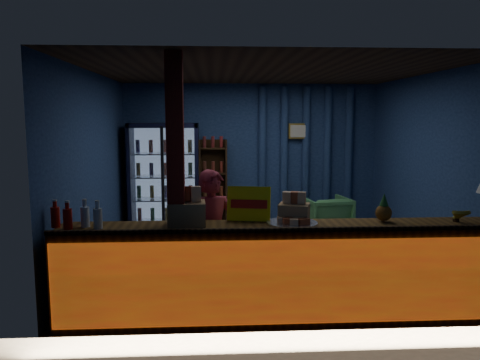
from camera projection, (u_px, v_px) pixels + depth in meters
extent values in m
plane|color=#515154|center=(263.00, 260.00, 6.57)|extent=(4.60, 4.60, 0.00)
plane|color=navy|center=(251.00, 156.00, 8.57)|extent=(4.60, 0.00, 4.60)
plane|color=navy|center=(290.00, 195.00, 4.22)|extent=(4.60, 0.00, 4.60)
plane|color=navy|center=(94.00, 170.00, 6.26)|extent=(0.00, 4.40, 4.40)
plane|color=navy|center=(428.00, 168.00, 6.52)|extent=(0.00, 4.40, 4.40)
plane|color=#472D19|center=(265.00, 72.00, 6.22)|extent=(4.60, 4.60, 0.00)
cube|color=brown|center=(284.00, 272.00, 4.62)|extent=(4.40, 0.55, 0.95)
cube|color=red|center=(289.00, 282.00, 4.34)|extent=(4.35, 0.02, 0.81)
cube|color=#3E2813|center=(289.00, 230.00, 4.29)|extent=(4.40, 0.04, 0.04)
cube|color=maroon|center=(176.00, 191.00, 4.45)|extent=(0.16, 0.16, 2.60)
cube|color=black|center=(166.00, 176.00, 8.45)|extent=(1.20, 0.06, 1.90)
cube|color=black|center=(132.00, 178.00, 8.15)|extent=(0.06, 0.60, 1.90)
cube|color=black|center=(197.00, 177.00, 8.22)|extent=(0.06, 0.60, 1.90)
cube|color=black|center=(163.00, 125.00, 8.06)|extent=(1.20, 0.60, 0.08)
cube|color=black|center=(166.00, 228.00, 8.30)|extent=(1.20, 0.60, 0.08)
cube|color=#99B2D8|center=(166.00, 176.00, 8.40)|extent=(1.08, 0.02, 1.74)
cube|color=white|center=(163.00, 180.00, 7.91)|extent=(1.12, 0.02, 1.78)
cube|color=black|center=(163.00, 180.00, 7.89)|extent=(0.05, 0.05, 1.80)
cube|color=silver|center=(166.00, 221.00, 8.29)|extent=(1.08, 0.48, 0.02)
cylinder|color=#A02316|center=(140.00, 214.00, 8.24)|extent=(0.07, 0.07, 0.22)
cylinder|color=#175F26|center=(153.00, 214.00, 8.26)|extent=(0.07, 0.07, 0.22)
cylinder|color=#9D7618|center=(165.00, 214.00, 8.27)|extent=(0.07, 0.07, 0.22)
cylinder|color=navy|center=(178.00, 214.00, 8.28)|extent=(0.07, 0.07, 0.22)
cylinder|color=maroon|center=(191.00, 214.00, 8.30)|extent=(0.07, 0.07, 0.22)
cube|color=silver|center=(165.00, 199.00, 8.23)|extent=(1.08, 0.48, 0.02)
cylinder|color=#175F26|center=(139.00, 192.00, 8.19)|extent=(0.07, 0.07, 0.22)
cylinder|color=#9D7618|center=(152.00, 192.00, 8.20)|extent=(0.07, 0.07, 0.22)
cylinder|color=navy|center=(165.00, 192.00, 8.22)|extent=(0.07, 0.07, 0.22)
cylinder|color=maroon|center=(178.00, 192.00, 8.23)|extent=(0.07, 0.07, 0.22)
cylinder|color=#A02316|center=(191.00, 191.00, 8.24)|extent=(0.07, 0.07, 0.22)
cube|color=silver|center=(165.00, 176.00, 8.18)|extent=(1.08, 0.48, 0.02)
cylinder|color=#9D7618|center=(138.00, 169.00, 8.14)|extent=(0.07, 0.07, 0.22)
cylinder|color=navy|center=(151.00, 169.00, 8.15)|extent=(0.07, 0.07, 0.22)
cylinder|color=maroon|center=(164.00, 169.00, 8.16)|extent=(0.07, 0.07, 0.22)
cylinder|color=#A02316|center=(177.00, 169.00, 8.18)|extent=(0.07, 0.07, 0.22)
cylinder|color=#175F26|center=(190.00, 169.00, 8.19)|extent=(0.07, 0.07, 0.22)
cube|color=silver|center=(164.00, 154.00, 8.13)|extent=(1.08, 0.48, 0.02)
cylinder|color=navy|center=(138.00, 146.00, 8.09)|extent=(0.07, 0.07, 0.22)
cylinder|color=maroon|center=(151.00, 146.00, 8.10)|extent=(0.07, 0.07, 0.22)
cylinder|color=#A02316|center=(164.00, 146.00, 8.11)|extent=(0.07, 0.07, 0.22)
cylinder|color=#175F26|center=(177.00, 146.00, 8.12)|extent=(0.07, 0.07, 0.22)
cylinder|color=#9D7618|center=(190.00, 146.00, 8.14)|extent=(0.07, 0.07, 0.22)
cube|color=#3E2813|center=(213.00, 183.00, 8.55)|extent=(0.50, 0.02, 1.60)
cube|color=#3E2813|center=(200.00, 184.00, 8.41)|extent=(0.03, 0.28, 1.60)
cube|color=#3E2813|center=(226.00, 184.00, 8.43)|extent=(0.03, 0.28, 1.60)
cube|color=#3E2813|center=(213.00, 222.00, 8.51)|extent=(0.46, 0.26, 0.02)
cube|color=#3E2813|center=(213.00, 198.00, 8.45)|extent=(0.46, 0.26, 0.02)
cube|color=#3E2813|center=(213.00, 173.00, 8.39)|extent=(0.46, 0.26, 0.02)
cube|color=#3E2813|center=(213.00, 148.00, 8.33)|extent=(0.46, 0.26, 0.02)
cylinder|color=navy|center=(262.00, 156.00, 8.52)|extent=(0.14, 0.14, 2.50)
cylinder|color=navy|center=(284.00, 156.00, 8.55)|extent=(0.14, 0.14, 2.50)
cylinder|color=navy|center=(306.00, 156.00, 8.57)|extent=(0.14, 0.14, 2.50)
cylinder|color=navy|center=(327.00, 156.00, 8.59)|extent=(0.14, 0.14, 2.50)
cylinder|color=navy|center=(349.00, 155.00, 8.61)|extent=(0.14, 0.14, 2.50)
cube|color=gold|center=(298.00, 131.00, 8.46)|extent=(0.36, 0.03, 0.28)
cube|color=silver|center=(299.00, 131.00, 8.44)|extent=(0.30, 0.01, 0.22)
imported|color=maroon|center=(213.00, 237.00, 5.02)|extent=(0.62, 0.51, 1.45)
imported|color=#4F9F58|center=(326.00, 216.00, 7.89)|extent=(0.83, 0.85, 0.68)
cube|color=#3E2813|center=(307.00, 221.00, 7.94)|extent=(0.53, 0.39, 0.48)
cylinder|color=#3E2813|center=(307.00, 205.00, 7.90)|extent=(0.10, 0.10, 0.10)
cube|color=#FFF10D|center=(249.00, 204.00, 4.74)|extent=(0.45, 0.17, 0.35)
cube|color=red|center=(249.00, 204.00, 4.72)|extent=(0.37, 0.10, 0.09)
cylinder|color=red|center=(55.00, 217.00, 4.46)|extent=(0.08, 0.08, 0.19)
cylinder|color=red|center=(55.00, 203.00, 4.44)|extent=(0.04, 0.04, 0.08)
cylinder|color=white|center=(55.00, 200.00, 4.44)|extent=(0.04, 0.04, 0.02)
cylinder|color=red|center=(68.00, 219.00, 4.39)|extent=(0.08, 0.08, 0.19)
cylinder|color=red|center=(67.00, 205.00, 4.37)|extent=(0.04, 0.04, 0.08)
cylinder|color=white|center=(67.00, 202.00, 4.37)|extent=(0.04, 0.04, 0.02)
cylinder|color=silver|center=(85.00, 217.00, 4.48)|extent=(0.08, 0.08, 0.19)
cylinder|color=silver|center=(85.00, 203.00, 4.46)|extent=(0.04, 0.04, 0.08)
cylinder|color=white|center=(84.00, 200.00, 4.45)|extent=(0.04, 0.04, 0.02)
cylinder|color=silver|center=(98.00, 219.00, 4.40)|extent=(0.08, 0.08, 0.19)
cylinder|color=silver|center=(97.00, 204.00, 4.39)|extent=(0.04, 0.04, 0.08)
cylinder|color=white|center=(97.00, 201.00, 4.38)|extent=(0.04, 0.04, 0.02)
cube|color=#AA7D52|center=(187.00, 214.00, 4.53)|extent=(0.38, 0.31, 0.23)
cube|color=#D06A2E|center=(177.00, 195.00, 4.50)|extent=(0.10, 0.07, 0.15)
cube|color=#C05824|center=(186.00, 194.00, 4.51)|extent=(0.10, 0.07, 0.15)
cube|color=#D06A2E|center=(196.00, 194.00, 4.52)|extent=(0.10, 0.07, 0.15)
cube|color=#AA7D52|center=(294.00, 213.00, 4.66)|extent=(0.35, 0.32, 0.19)
cube|color=#D06A2E|center=(287.00, 198.00, 4.66)|extent=(0.09, 0.07, 0.12)
cube|color=#C05824|center=(294.00, 198.00, 4.64)|extent=(0.09, 0.07, 0.12)
cube|color=#D06A2E|center=(302.00, 198.00, 4.63)|extent=(0.09, 0.07, 0.12)
cylinder|color=silver|center=(292.00, 223.00, 4.58)|extent=(0.51, 0.51, 0.03)
cube|color=#D06A2E|center=(302.00, 219.00, 4.58)|extent=(0.11, 0.08, 0.05)
cube|color=#C05824|center=(298.00, 218.00, 4.64)|extent=(0.13, 0.13, 0.05)
cube|color=#D06A2E|center=(290.00, 217.00, 4.67)|extent=(0.08, 0.11, 0.05)
cube|color=#C05824|center=(284.00, 218.00, 4.64)|extent=(0.13, 0.13, 0.05)
cube|color=#D06A2E|center=(282.00, 219.00, 4.56)|extent=(0.11, 0.08, 0.05)
cube|color=#C05824|center=(286.00, 221.00, 4.50)|extent=(0.13, 0.13, 0.05)
cube|color=#D06A2E|center=(294.00, 222.00, 4.47)|extent=(0.08, 0.11, 0.05)
cube|color=#C05824|center=(301.00, 221.00, 4.51)|extent=(0.13, 0.13, 0.05)
sphere|color=#98591B|center=(384.00, 213.00, 4.70)|extent=(0.16, 0.16, 0.16)
cone|color=#226322|center=(384.00, 200.00, 4.68)|extent=(0.09, 0.09, 0.13)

